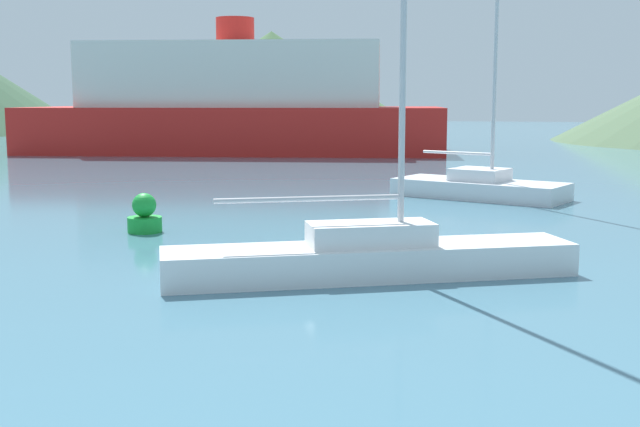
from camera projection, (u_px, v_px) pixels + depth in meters
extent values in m
cube|color=white|center=(370.00, 261.00, 14.99)|extent=(7.56, 4.72, 0.61)
cube|color=white|center=(371.00, 234.00, 14.92)|extent=(2.52, 1.93, 0.43)
cylinder|color=#BCBCC1|center=(404.00, 14.00, 14.46)|extent=(0.12, 0.12, 8.46)
cylinder|color=#BCBCC1|center=(309.00, 199.00, 14.59)|extent=(3.16, 1.63, 0.10)
cube|color=silver|center=(479.00, 189.00, 26.94)|extent=(6.10, 4.03, 0.59)
cube|color=silver|center=(480.00, 175.00, 26.86)|extent=(2.13, 2.02, 0.41)
cylinder|color=#BCBCC1|center=(497.00, 17.00, 25.89)|extent=(0.12, 0.12, 10.67)
cylinder|color=#BCBCC1|center=(457.00, 153.00, 27.26)|extent=(2.44, 0.99, 0.10)
cube|color=red|center=(237.00, 129.00, 50.19)|extent=(26.72, 13.90, 2.79)
cube|color=silver|center=(236.00, 76.00, 49.71)|extent=(18.96, 11.12, 3.85)
cylinder|color=red|center=(235.00, 31.00, 49.33)|extent=(2.35, 2.35, 1.60)
cylinder|color=green|center=(145.00, 225.00, 20.07)|extent=(0.86, 0.86, 0.39)
sphere|color=green|center=(144.00, 205.00, 20.00)|extent=(0.60, 0.60, 0.60)
cone|color=#476B42|center=(272.00, 83.00, 73.71)|extent=(28.96, 28.96, 9.41)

